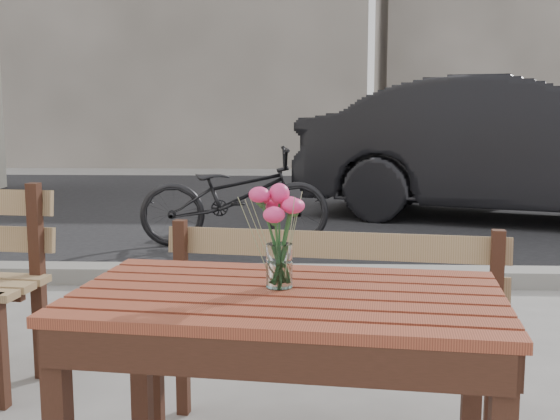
# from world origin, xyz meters

# --- Properties ---
(street) EXTENTS (30.00, 8.12, 0.12)m
(street) POSITION_xyz_m (0.00, 5.06, 0.03)
(street) COLOR black
(street) RESTS_ON ground
(backdrop_buildings) EXTENTS (15.50, 4.00, 8.00)m
(backdrop_buildings) POSITION_xyz_m (0.17, 14.40, 3.60)
(backdrop_buildings) COLOR slate
(backdrop_buildings) RESTS_ON ground
(main_table) EXTENTS (1.29, 0.85, 0.75)m
(main_table) POSITION_xyz_m (-0.24, -0.02, 0.63)
(main_table) COLOR maroon
(main_table) RESTS_ON ground
(main_bench) EXTENTS (1.39, 0.59, 0.84)m
(main_bench) POSITION_xyz_m (-0.09, 0.64, 0.51)
(main_bench) COLOR olive
(main_bench) RESTS_ON ground
(main_vase) EXTENTS (0.17, 0.17, 0.30)m
(main_vase) POSITION_xyz_m (-0.26, 0.03, 0.94)
(main_vase) COLOR white
(main_vase) RESTS_ON main_table
(parked_car) EXTENTS (5.14, 3.13, 1.60)m
(parked_car) POSITION_xyz_m (2.20, 6.00, 0.80)
(parked_car) COLOR black
(parked_car) RESTS_ON ground
(bicycle) EXTENTS (1.80, 0.82, 0.91)m
(bicycle) POSITION_xyz_m (-0.85, 4.40, 0.46)
(bicycle) COLOR black
(bicycle) RESTS_ON ground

